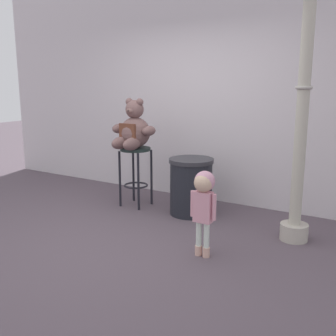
{
  "coord_description": "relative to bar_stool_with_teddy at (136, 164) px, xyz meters",
  "views": [
    {
      "loc": [
        2.64,
        -3.14,
        1.68
      ],
      "look_at": [
        0.26,
        0.77,
        0.69
      ],
      "focal_mm": 42.84,
      "sensor_mm": 36.0,
      "label": 1
    }
  ],
  "objects": [
    {
      "name": "building_wall",
      "position": [
        0.51,
        0.93,
        1.24
      ],
      "size": [
        7.5,
        0.3,
        3.63
      ],
      "primitive_type": "cube",
      "color": "silver",
      "rests_on": "ground_plane"
    },
    {
      "name": "ground_plane",
      "position": [
        0.51,
        -1.17,
        -0.58
      ],
      "size": [
        24.0,
        24.0,
        0.0
      ],
      "primitive_type": "plane",
      "color": "#574953"
    },
    {
      "name": "teddy_bear",
      "position": [
        0.0,
        -0.03,
        0.47
      ],
      "size": [
        0.63,
        0.57,
        0.66
      ],
      "color": "brown",
      "rests_on": "bar_stool_with_teddy"
    },
    {
      "name": "child_walking",
      "position": [
        1.53,
        -1.0,
        0.04
      ],
      "size": [
        0.27,
        0.21,
        0.85
      ],
      "rotation": [
        0.0,
        0.0,
        0.62
      ],
      "color": "#DAA996",
      "rests_on": "ground_plane"
    },
    {
      "name": "lamppost",
      "position": [
        2.18,
        -0.12,
        0.52
      ],
      "size": [
        0.3,
        0.3,
        2.79
      ],
      "color": "#B5AD9F",
      "rests_on": "ground_plane"
    },
    {
      "name": "bar_stool_with_teddy",
      "position": [
        0.0,
        0.0,
        0.0
      ],
      "size": [
        0.41,
        0.41,
        0.81
      ],
      "color": "#1D2926",
      "rests_on": "ground_plane"
    },
    {
      "name": "trash_bin",
      "position": [
        0.82,
        0.07,
        -0.21
      ],
      "size": [
        0.57,
        0.57,
        0.73
      ],
      "color": "black",
      "rests_on": "ground_plane"
    }
  ]
}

